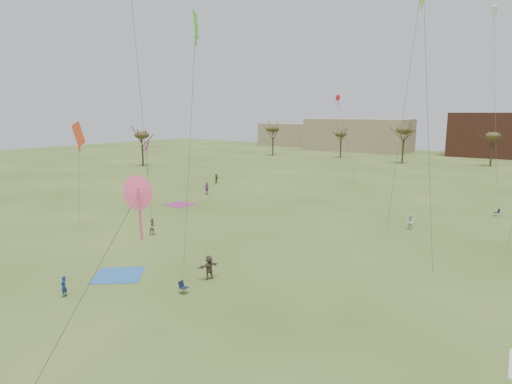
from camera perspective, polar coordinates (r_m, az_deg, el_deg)
The scene contains 16 objects.
ground at distance 29.86m, azimuth -14.10°, elevation -13.85°, with size 260.00×260.00×0.00m, color #39571B.
flyer_near_right at distance 32.35m, azimuth -23.69°, elevation -11.13°, with size 0.52×0.34×1.44m, color navy.
spectator_fore_b at distance 44.99m, azimuth -13.25°, elevation -4.39°, with size 0.84×0.66×1.73m, color #95915E.
spectator_fore_c at distance 32.73m, azimuth -6.12°, elevation -9.69°, with size 1.68×0.53×1.81m, color brown.
spectator_mid_d at distance 65.61m, azimuth -6.41°, elevation 0.47°, with size 1.09×0.46×1.86m, color #A144A4.
spectator_mid_e at distance 48.59m, azimuth 19.40°, elevation -3.71°, with size 0.76×0.59×1.57m, color white.
flyer_far_a at distance 76.08m, azimuth -5.16°, elevation 1.76°, with size 1.51×0.48×1.63m, color #317727.
blanket_blue at distance 35.12m, azimuth -17.40°, elevation -10.27°, with size 3.42×3.42×0.03m, color #2A6DB8.
blanket_plum at distance 59.07m, azimuth -9.92°, elevation -1.63°, with size 3.34×3.34×0.03m, color #982F79.
camp_chair_center at distance 30.72m, azimuth -9.35°, elevation -12.43°, with size 0.61×0.57×0.87m.
camp_chair_right at distance 59.11m, azimuth 28.77°, elevation -2.51°, with size 0.72×0.70×0.87m.
kites_aloft at distance 48.50m, azimuth 8.83°, elevation 20.13°, with size 63.58×74.65×27.75m.
tree_line at distance 99.39m, azimuth 22.14°, elevation 6.68°, with size 117.44×49.32×8.91m.
building_tan at distance 143.82m, azimuth 13.09°, elevation 7.22°, with size 32.00×14.00×10.00m, color #937F60.
building_brick at distance 138.27m, azimuth 29.47°, elevation 6.47°, with size 26.00×16.00×12.00m, color brown.
building_tan_west at distance 163.93m, azimuth 4.30°, elevation 7.45°, with size 20.00×12.00×8.00m, color #937F60.
Camera 1 is at (21.24, -17.18, 12.06)m, focal length 30.82 mm.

